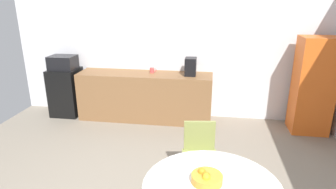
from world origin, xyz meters
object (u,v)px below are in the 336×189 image
at_px(mini_fridge, 66,92).
at_px(locker_cabinet, 313,86).
at_px(fruit_bowl, 206,178).
at_px(mug_green, 190,73).
at_px(chair_olive, 200,148).
at_px(mug_white, 152,70).
at_px(microwave, 63,62).
at_px(coffee_maker, 191,67).

height_order(mini_fridge, locker_cabinet, locker_cabinet).
distance_m(fruit_bowl, mug_green, 2.93).
xyz_separation_m(mini_fridge, chair_olive, (2.72, -1.96, 0.06)).
bearing_deg(mini_fridge, mug_white, 2.45).
bearing_deg(locker_cabinet, microwave, 178.74).
height_order(fruit_bowl, coffee_maker, coffee_maker).
distance_m(microwave, fruit_bowl, 4.07).
xyz_separation_m(mug_white, coffee_maker, (0.72, -0.07, 0.11)).
height_order(locker_cabinet, chair_olive, locker_cabinet).
distance_m(mini_fridge, locker_cabinet, 4.55).
distance_m(microwave, coffee_maker, 2.45).
bearing_deg(chair_olive, fruit_bowl, -84.54).
height_order(fruit_bowl, mug_white, mug_white).
xyz_separation_m(microwave, coffee_maker, (2.45, 0.00, 0.00)).
bearing_deg(coffee_maker, locker_cabinet, -2.75).
height_order(microwave, mug_green, microwave).
relative_size(locker_cabinet, chair_olive, 1.98).
xyz_separation_m(microwave, locker_cabinet, (4.53, -0.10, -0.23)).
xyz_separation_m(mini_fridge, locker_cabinet, (4.53, -0.10, 0.36)).
relative_size(mini_fridge, microwave, 1.93).
distance_m(chair_olive, coffee_maker, 2.05).
bearing_deg(coffee_maker, mug_white, 174.16).
xyz_separation_m(fruit_bowl, mug_green, (-0.37, 2.90, 0.18)).
bearing_deg(chair_olive, locker_cabinet, 45.82).
bearing_deg(chair_olive, mug_white, 116.03).
bearing_deg(mini_fridge, fruit_bowl, -46.08).
distance_m(mini_fridge, mug_white, 1.80).
xyz_separation_m(fruit_bowl, coffee_maker, (-0.36, 2.92, 0.29)).
bearing_deg(microwave, locker_cabinet, -1.26).
xyz_separation_m(locker_cabinet, mug_green, (-2.08, 0.08, 0.13)).
bearing_deg(locker_cabinet, coffee_maker, 177.25).
xyz_separation_m(locker_cabinet, chair_olive, (-1.81, -1.86, -0.30)).
height_order(microwave, mug_white, microwave).
xyz_separation_m(locker_cabinet, fruit_bowl, (-1.72, -2.82, -0.05)).
bearing_deg(microwave, coffee_maker, 0.00).
distance_m(mug_white, mug_green, 0.73).
bearing_deg(fruit_bowl, mug_green, 97.22).
relative_size(microwave, chair_olive, 0.58).
height_order(locker_cabinet, fruit_bowl, locker_cabinet).
distance_m(mini_fridge, chair_olive, 3.36).
bearing_deg(fruit_bowl, mini_fridge, 133.92).
xyz_separation_m(microwave, mug_green, (2.45, -0.02, -0.11)).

